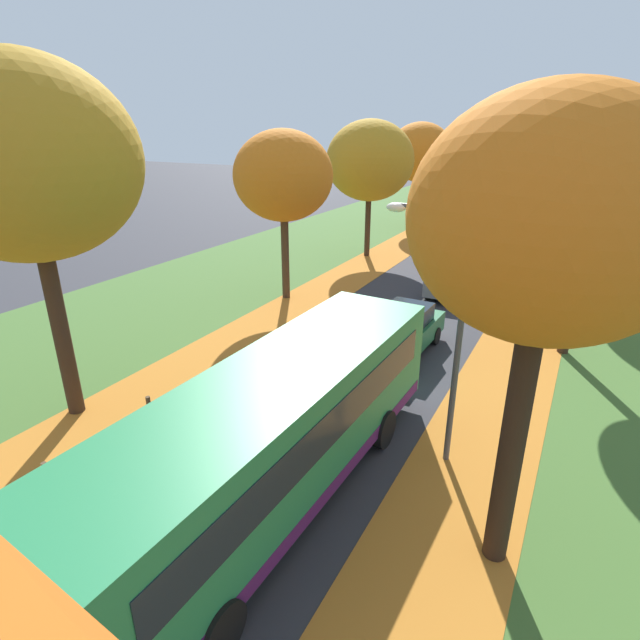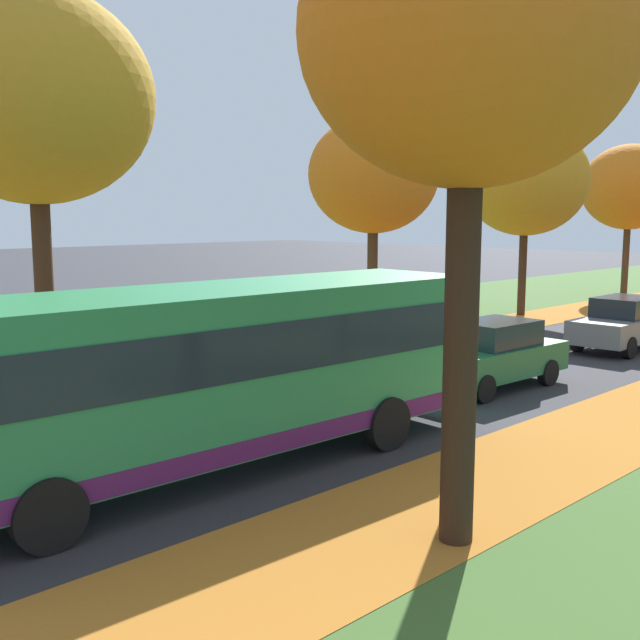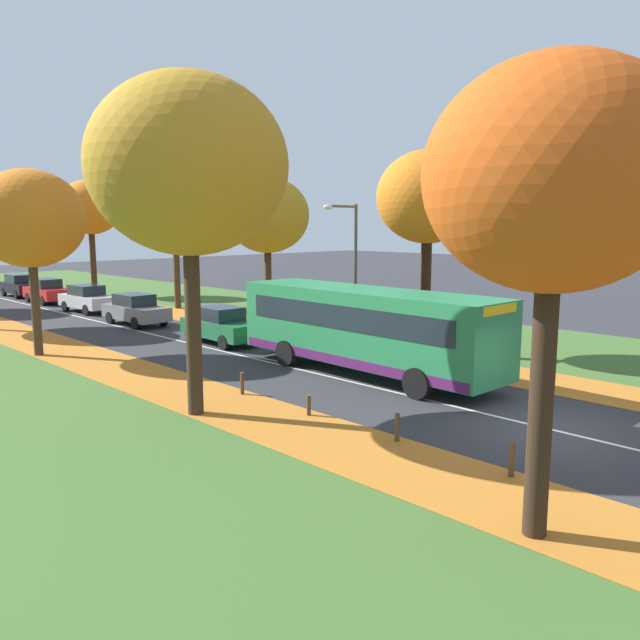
{
  "view_description": "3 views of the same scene",
  "coord_description": "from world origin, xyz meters",
  "px_view_note": "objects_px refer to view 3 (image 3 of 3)",
  "views": [
    {
      "loc": [
        6.05,
        0.11,
        7.5
      ],
      "look_at": [
        -0.6,
        12.42,
        1.97
      ],
      "focal_mm": 28.0,
      "sensor_mm": 36.0,
      "label": 1
    },
    {
      "loc": [
        10.94,
        0.34,
        4.15
      ],
      "look_at": [
        -0.55,
        11.3,
        1.9
      ],
      "focal_mm": 42.0,
      "sensor_mm": 36.0,
      "label": 2
    },
    {
      "loc": [
        -15.0,
        -6.76,
        5.18
      ],
      "look_at": [
        -0.29,
        8.01,
        1.99
      ],
      "focal_mm": 35.0,
      "sensor_mm": 36.0,
      "label": 3
    }
  ],
  "objects_px": {
    "tree_right_mid": "(267,216)",
    "streetlamp_right": "(350,261)",
    "bollard_fourth": "(309,405)",
    "car_grey_following": "(136,309)",
    "car_black_trailing": "(21,286)",
    "tree_left_near": "(188,166)",
    "tree_left_nearest": "(554,178)",
    "car_green_lead": "(221,325)",
    "bollard_fifth": "(242,383)",
    "tree_right_near": "(428,198)",
    "car_silver_third_in_line": "(88,299)",
    "bus": "(366,326)",
    "tree_right_distant": "(90,208)",
    "tree_right_far": "(175,208)",
    "bollard_second": "(512,460)",
    "bollard_third": "(397,428)",
    "car_red_fourth_in_line": "(47,291)",
    "tree_left_mid": "(30,219)"
  },
  "relations": [
    {
      "from": "tree_right_near",
      "to": "tree_right_distant",
      "type": "distance_m",
      "value": 29.74
    },
    {
      "from": "bollard_fourth",
      "to": "car_grey_following",
      "type": "bearing_deg",
      "value": 75.81
    },
    {
      "from": "tree_right_near",
      "to": "bollard_second",
      "type": "relative_size",
      "value": 11.06
    },
    {
      "from": "bollard_second",
      "to": "bollard_third",
      "type": "distance_m",
      "value": 3.0
    },
    {
      "from": "car_red_fourth_in_line",
      "to": "car_black_trailing",
      "type": "relative_size",
      "value": 1.0
    },
    {
      "from": "tree_left_mid",
      "to": "tree_left_nearest",
      "type": "bearing_deg",
      "value": -89.4
    },
    {
      "from": "tree_right_mid",
      "to": "streetlamp_right",
      "type": "xyz_separation_m",
      "value": [
        -2.33,
        -7.91,
        -1.91
      ]
    },
    {
      "from": "tree_left_nearest",
      "to": "car_black_trailing",
      "type": "xyz_separation_m",
      "value": [
        6.9,
        42.91,
        -5.08
      ]
    },
    {
      "from": "tree_left_mid",
      "to": "car_black_trailing",
      "type": "bearing_deg",
      "value": 72.06
    },
    {
      "from": "tree_right_near",
      "to": "tree_right_mid",
      "type": "bearing_deg",
      "value": 87.5
    },
    {
      "from": "tree_left_nearest",
      "to": "bollard_fifth",
      "type": "distance_m",
      "value": 12.01
    },
    {
      "from": "tree_right_far",
      "to": "car_green_lead",
      "type": "distance_m",
      "value": 13.65
    },
    {
      "from": "car_green_lead",
      "to": "tree_left_near",
      "type": "bearing_deg",
      "value": -129.88
    },
    {
      "from": "bollard_fifth",
      "to": "tree_right_mid",
      "type": "bearing_deg",
      "value": 46.42
    },
    {
      "from": "bollard_fourth",
      "to": "bus",
      "type": "distance_m",
      "value": 5.37
    },
    {
      "from": "tree_left_mid",
      "to": "car_green_lead",
      "type": "bearing_deg",
      "value": -24.83
    },
    {
      "from": "tree_left_nearest",
      "to": "streetlamp_right",
      "type": "bearing_deg",
      "value": 54.0
    },
    {
      "from": "car_silver_third_in_line",
      "to": "car_red_fourth_in_line",
      "type": "distance_m",
      "value": 6.2
    },
    {
      "from": "bollard_fourth",
      "to": "car_grey_following",
      "type": "distance_m",
      "value": 18.24
    },
    {
      "from": "bus",
      "to": "bollard_second",
      "type": "bearing_deg",
      "value": -120.16
    },
    {
      "from": "car_silver_third_in_line",
      "to": "car_black_trailing",
      "type": "xyz_separation_m",
      "value": [
        0.15,
        11.28,
        0.0
      ]
    },
    {
      "from": "tree_right_far",
      "to": "bollard_fourth",
      "type": "bearing_deg",
      "value": -113.73
    },
    {
      "from": "tree_left_near",
      "to": "car_silver_third_in_line",
      "type": "xyz_separation_m",
      "value": [
        6.93,
        21.81,
        -5.88
      ]
    },
    {
      "from": "tree_right_far",
      "to": "car_black_trailing",
      "type": "bearing_deg",
      "value": 108.67
    },
    {
      "from": "bollard_fifth",
      "to": "car_green_lead",
      "type": "bearing_deg",
      "value": 58.19
    },
    {
      "from": "tree_right_far",
      "to": "car_black_trailing",
      "type": "distance_m",
      "value": 15.35
    },
    {
      "from": "tree_right_distant",
      "to": "bollard_second",
      "type": "xyz_separation_m",
      "value": [
        -9.12,
        -38.46,
        -6.05
      ]
    },
    {
      "from": "tree_right_mid",
      "to": "car_green_lead",
      "type": "distance_m",
      "value": 7.45
    },
    {
      "from": "bollard_fourth",
      "to": "streetlamp_right",
      "type": "relative_size",
      "value": 0.09
    },
    {
      "from": "tree_left_nearest",
      "to": "bollard_second",
      "type": "relative_size",
      "value": 10.62
    },
    {
      "from": "bus",
      "to": "tree_left_mid",
      "type": "bearing_deg",
      "value": 121.14
    },
    {
      "from": "car_silver_third_in_line",
      "to": "car_red_fourth_in_line",
      "type": "xyz_separation_m",
      "value": [
        0.04,
        6.2,
        0.0
      ]
    },
    {
      "from": "tree_right_near",
      "to": "tree_right_mid",
      "type": "distance_m",
      "value": 10.32
    },
    {
      "from": "tree_right_near",
      "to": "car_silver_third_in_line",
      "type": "bearing_deg",
      "value": 101.33
    },
    {
      "from": "bollard_fifth",
      "to": "car_green_lead",
      "type": "distance_m",
      "value": 8.64
    },
    {
      "from": "tree_right_near",
      "to": "bollard_fourth",
      "type": "xyz_separation_m",
      "value": [
        -9.13,
        -2.73,
        -5.93
      ]
    },
    {
      "from": "tree_right_near",
      "to": "tree_left_near",
      "type": "bearing_deg",
      "value": -177.99
    },
    {
      "from": "tree_right_distant",
      "to": "car_black_trailing",
      "type": "distance_m",
      "value": 7.6
    },
    {
      "from": "tree_left_nearest",
      "to": "streetlamp_right",
      "type": "distance_m",
      "value": 15.72
    },
    {
      "from": "tree_right_distant",
      "to": "car_black_trailing",
      "type": "height_order",
      "value": "tree_right_distant"
    },
    {
      "from": "car_silver_third_in_line",
      "to": "tree_right_distant",
      "type": "bearing_deg",
      "value": 62.45
    },
    {
      "from": "tree_right_far",
      "to": "bollard_third",
      "type": "height_order",
      "value": "tree_right_far"
    },
    {
      "from": "car_black_trailing",
      "to": "car_red_fourth_in_line",
      "type": "bearing_deg",
      "value": -91.31
    },
    {
      "from": "tree_left_near",
      "to": "car_grey_following",
      "type": "distance_m",
      "value": 17.7
    },
    {
      "from": "bollard_fifth",
      "to": "car_grey_following",
      "type": "bearing_deg",
      "value": 73.21
    },
    {
      "from": "tree_right_far",
      "to": "tree_right_distant",
      "type": "bearing_deg",
      "value": 92.21
    },
    {
      "from": "tree_right_far",
      "to": "car_silver_third_in_line",
      "type": "relative_size",
      "value": 1.98
    },
    {
      "from": "streetlamp_right",
      "to": "car_black_trailing",
      "type": "xyz_separation_m",
      "value": [
        -2.25,
        30.31,
        -2.92
      ]
    },
    {
      "from": "tree_left_nearest",
      "to": "car_green_lead",
      "type": "xyz_separation_m",
      "value": [
        6.49,
        17.81,
        -5.08
      ]
    },
    {
      "from": "tree_left_mid",
      "to": "car_grey_following",
      "type": "height_order",
      "value": "tree_left_mid"
    }
  ]
}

